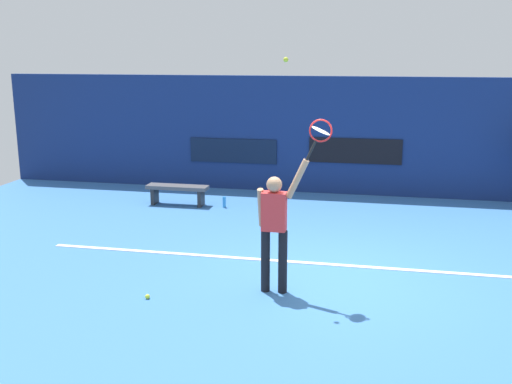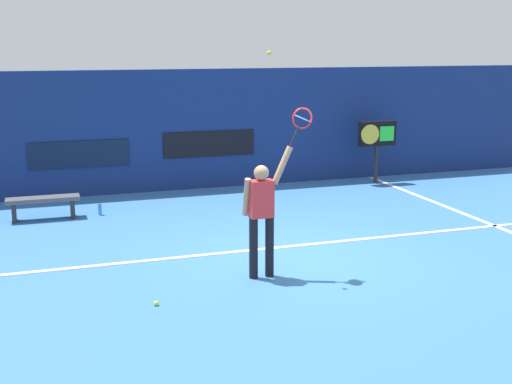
% 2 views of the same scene
% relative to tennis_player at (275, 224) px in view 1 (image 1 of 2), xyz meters
% --- Properties ---
extents(ground_plane, '(18.00, 18.00, 0.00)m').
position_rel_tennis_player_xyz_m(ground_plane, '(0.83, 0.72, -1.01)').
color(ground_plane, '#3870B2').
extents(back_wall, '(18.00, 0.20, 2.82)m').
position_rel_tennis_player_xyz_m(back_wall, '(0.83, 6.43, 0.40)').
color(back_wall, navy).
rests_on(back_wall, ground_plane).
extents(sponsor_banner_center, '(2.20, 0.03, 0.60)m').
position_rel_tennis_player_xyz_m(sponsor_banner_center, '(0.83, 6.31, 0.06)').
color(sponsor_banner_center, black).
extents(sponsor_banner_portside, '(2.20, 0.03, 0.60)m').
position_rel_tennis_player_xyz_m(sponsor_banner_portside, '(-2.17, 6.31, -0.03)').
color(sponsor_banner_portside, '#0C1933').
extents(court_baseline, '(10.00, 0.10, 0.01)m').
position_rel_tennis_player_xyz_m(court_baseline, '(0.83, 1.27, -1.00)').
color(court_baseline, white).
rests_on(court_baseline, ground_plane).
extents(tennis_player, '(0.73, 0.31, 1.96)m').
position_rel_tennis_player_xyz_m(tennis_player, '(0.00, 0.00, 0.00)').
color(tennis_player, black).
rests_on(tennis_player, ground_plane).
extents(tennis_racket, '(0.42, 0.27, 0.62)m').
position_rel_tennis_player_xyz_m(tennis_racket, '(0.60, -0.00, 1.30)').
color(tennis_racket, black).
extents(tennis_ball, '(0.07, 0.07, 0.07)m').
position_rel_tennis_player_xyz_m(tennis_ball, '(0.12, 0.06, 2.26)').
color(tennis_ball, '#CCE033').
extents(court_bench, '(1.40, 0.36, 0.45)m').
position_rel_tennis_player_xyz_m(court_bench, '(-3.01, 4.50, -0.67)').
color(court_bench, '#4C4C51').
rests_on(court_bench, ground_plane).
extents(water_bottle, '(0.07, 0.07, 0.24)m').
position_rel_tennis_player_xyz_m(water_bottle, '(-1.93, 4.50, -0.89)').
color(water_bottle, '#338CD8').
rests_on(water_bottle, ground_plane).
extents(spare_ball, '(0.07, 0.07, 0.07)m').
position_rel_tennis_player_xyz_m(spare_ball, '(-1.69, -0.62, -0.98)').
color(spare_ball, '#CCE033').
rests_on(spare_ball, ground_plane).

